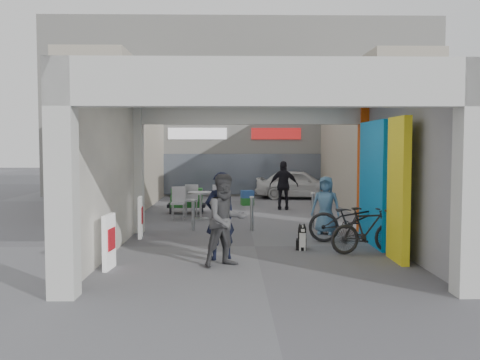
{
  "coord_description": "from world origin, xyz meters",
  "views": [
    {
      "loc": [
        -0.55,
        -11.81,
        2.23
      ],
      "look_at": [
        -0.31,
        1.0,
        1.42
      ],
      "focal_mm": 40.0,
      "sensor_mm": 36.0,
      "label": 1
    }
  ],
  "objects_px": {
    "man_elderly": "(326,205)",
    "border_collie": "(302,239)",
    "cafe_set": "(197,206)",
    "man_crates": "(284,185)",
    "man_with_dog": "(220,216)",
    "white_van": "(299,184)",
    "bicycle_front": "(354,220)",
    "produce_stand": "(187,203)",
    "bicycle_rear": "(367,230)",
    "man_back_turned": "(226,220)"
  },
  "relations": [
    {
      "from": "man_elderly",
      "to": "bicycle_rear",
      "type": "xyz_separation_m",
      "value": [
        0.41,
        -2.51,
        -0.25
      ]
    },
    {
      "from": "man_crates",
      "to": "bicycle_front",
      "type": "xyz_separation_m",
      "value": [
        0.96,
        -6.53,
        -0.32
      ]
    },
    {
      "from": "man_crates",
      "to": "white_van",
      "type": "height_order",
      "value": "man_crates"
    },
    {
      "from": "man_back_turned",
      "to": "bicycle_rear",
      "type": "height_order",
      "value": "man_back_turned"
    },
    {
      "from": "cafe_set",
      "to": "man_with_dog",
      "type": "relative_size",
      "value": 0.96
    },
    {
      "from": "produce_stand",
      "to": "cafe_set",
      "type": "bearing_deg",
      "value": -81.11
    },
    {
      "from": "produce_stand",
      "to": "man_crates",
      "type": "distance_m",
      "value": 3.51
    },
    {
      "from": "bicycle_rear",
      "to": "man_with_dog",
      "type": "bearing_deg",
      "value": 85.95
    },
    {
      "from": "produce_stand",
      "to": "border_collie",
      "type": "bearing_deg",
      "value": -77.3
    },
    {
      "from": "border_collie",
      "to": "bicycle_rear",
      "type": "distance_m",
      "value": 1.39
    },
    {
      "from": "man_crates",
      "to": "bicycle_front",
      "type": "height_order",
      "value": "man_crates"
    },
    {
      "from": "bicycle_front",
      "to": "man_back_turned",
      "type": "bearing_deg",
      "value": 140.56
    },
    {
      "from": "cafe_set",
      "to": "man_elderly",
      "type": "relative_size",
      "value": 1.12
    },
    {
      "from": "man_with_dog",
      "to": "bicycle_rear",
      "type": "xyz_separation_m",
      "value": [
        3.05,
        0.53,
        -0.38
      ]
    },
    {
      "from": "border_collie",
      "to": "produce_stand",
      "type": "bearing_deg",
      "value": 124.22
    },
    {
      "from": "man_with_dog",
      "to": "white_van",
      "type": "xyz_separation_m",
      "value": [
        3.14,
        12.28,
        -0.24
      ]
    },
    {
      "from": "man_crates",
      "to": "white_van",
      "type": "xyz_separation_m",
      "value": [
        1.06,
        4.04,
        -0.23
      ]
    },
    {
      "from": "man_elderly",
      "to": "border_collie",
      "type": "bearing_deg",
      "value": -94.07
    },
    {
      "from": "produce_stand",
      "to": "white_van",
      "type": "xyz_separation_m",
      "value": [
        4.4,
        4.94,
        0.3
      ]
    },
    {
      "from": "man_back_turned",
      "to": "bicycle_rear",
      "type": "distance_m",
      "value": 3.16
    },
    {
      "from": "man_with_dog",
      "to": "border_collie",
      "type": "bearing_deg",
      "value": 179.56
    },
    {
      "from": "cafe_set",
      "to": "bicycle_front",
      "type": "distance_m",
      "value": 6.0
    },
    {
      "from": "cafe_set",
      "to": "bicycle_rear",
      "type": "height_order",
      "value": "cafe_set"
    },
    {
      "from": "cafe_set",
      "to": "man_back_turned",
      "type": "relative_size",
      "value": 0.96
    },
    {
      "from": "bicycle_rear",
      "to": "man_crates",
      "type": "bearing_deg",
      "value": -6.82
    },
    {
      "from": "man_with_dog",
      "to": "bicycle_front",
      "type": "height_order",
      "value": "man_with_dog"
    },
    {
      "from": "man_with_dog",
      "to": "man_crates",
      "type": "height_order",
      "value": "man_with_dog"
    },
    {
      "from": "cafe_set",
      "to": "bicycle_rear",
      "type": "distance_m",
      "value": 6.94
    },
    {
      "from": "border_collie",
      "to": "bicycle_front",
      "type": "xyz_separation_m",
      "value": [
        1.31,
        0.81,
        0.31
      ]
    },
    {
      "from": "man_crates",
      "to": "cafe_set",
      "type": "bearing_deg",
      "value": 40.31
    },
    {
      "from": "cafe_set",
      "to": "bicycle_front",
      "type": "height_order",
      "value": "bicycle_front"
    },
    {
      "from": "man_with_dog",
      "to": "bicycle_front",
      "type": "xyz_separation_m",
      "value": [
        3.05,
        1.72,
        -0.32
      ]
    },
    {
      "from": "cafe_set",
      "to": "bicycle_rear",
      "type": "bearing_deg",
      "value": -55.88
    },
    {
      "from": "cafe_set",
      "to": "bicycle_rear",
      "type": "xyz_separation_m",
      "value": [
        3.89,
        -5.75,
        0.13
      ]
    },
    {
      "from": "produce_stand",
      "to": "bicycle_front",
      "type": "xyz_separation_m",
      "value": [
        4.31,
        -5.63,
        0.22
      ]
    },
    {
      "from": "bicycle_front",
      "to": "bicycle_rear",
      "type": "distance_m",
      "value": 1.19
    },
    {
      "from": "man_crates",
      "to": "produce_stand",
      "type": "bearing_deg",
      "value": 21.47
    },
    {
      "from": "cafe_set",
      "to": "man_elderly",
      "type": "height_order",
      "value": "man_elderly"
    },
    {
      "from": "bicycle_rear",
      "to": "white_van",
      "type": "relative_size",
      "value": 0.44
    },
    {
      "from": "man_with_dog",
      "to": "man_back_turned",
      "type": "relative_size",
      "value": 1.0
    },
    {
      "from": "man_elderly",
      "to": "man_crates",
      "type": "xyz_separation_m",
      "value": [
        -0.55,
        5.21,
        0.12
      ]
    },
    {
      "from": "bicycle_front",
      "to": "border_collie",
      "type": "bearing_deg",
      "value": 133.95
    },
    {
      "from": "bicycle_front",
      "to": "bicycle_rear",
      "type": "bearing_deg",
      "value": -167.83
    },
    {
      "from": "produce_stand",
      "to": "border_collie",
      "type": "height_order",
      "value": "produce_stand"
    },
    {
      "from": "cafe_set",
      "to": "man_crates",
      "type": "distance_m",
      "value": 3.57
    },
    {
      "from": "cafe_set",
      "to": "man_elderly",
      "type": "xyz_separation_m",
      "value": [
        3.48,
        -3.24,
        0.38
      ]
    },
    {
      "from": "man_elderly",
      "to": "produce_stand",
      "type": "bearing_deg",
      "value": 150.79
    },
    {
      "from": "border_collie",
      "to": "man_crates",
      "type": "relative_size",
      "value": 0.34
    },
    {
      "from": "man_elderly",
      "to": "white_van",
      "type": "xyz_separation_m",
      "value": [
        0.51,
        9.24,
        -0.11
      ]
    },
    {
      "from": "border_collie",
      "to": "man_elderly",
      "type": "bearing_deg",
      "value": 76.49
    }
  ]
}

